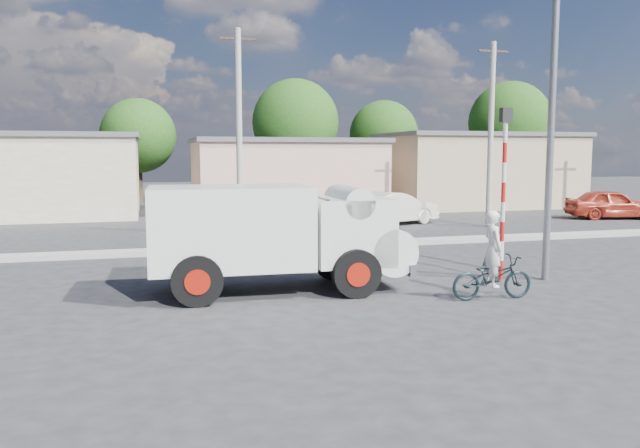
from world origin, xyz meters
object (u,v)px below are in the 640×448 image
object	(u,v)px
truck	(280,233)
car_red	(611,204)
cyclist	(492,262)
traffic_pole	(504,179)
car_cream	(393,208)
bicycle	(492,278)
streetlight	(547,83)

from	to	relation	value
truck	car_red	size ratio (longest dim) A/B	1.42
cyclist	traffic_pole	bearing A→B (deg)	-33.13
cyclist	car_cream	distance (m)	14.71
truck	car_red	distance (m)	22.49
cyclist	car_red	world-z (taller)	cyclist
car_red	traffic_pole	xyz separation A→B (m)	(-13.45, -11.90, 1.86)
bicycle	cyclist	bearing A→B (deg)	0.00
car_red	traffic_pole	bearing A→B (deg)	146.46
car_red	streetlight	world-z (taller)	streetlight
truck	car_red	world-z (taller)	truck
traffic_pole	car_cream	bearing A→B (deg)	80.62
bicycle	car_cream	bearing A→B (deg)	-10.23
bicycle	streetlight	distance (m)	5.28
bicycle	traffic_pole	size ratio (longest dim) A/B	0.43
bicycle	cyclist	distance (m)	0.35
traffic_pole	streetlight	bearing A→B (deg)	-17.73
traffic_pole	streetlight	distance (m)	2.56
traffic_pole	streetlight	size ratio (longest dim) A/B	0.48
car_cream	streetlight	bearing A→B (deg)	154.60
bicycle	car_cream	size ratio (longest dim) A/B	0.42
truck	car_red	bearing A→B (deg)	33.50
car_cream	car_red	size ratio (longest dim) A/B	1.04
car_red	streetlight	xyz separation A→B (m)	(-12.52, -12.20, 4.23)
truck	traffic_pole	size ratio (longest dim) A/B	1.40
truck	streetlight	distance (m)	7.59
bicycle	traffic_pole	distance (m)	3.13
truck	car_red	xyz separation A→B (m)	(19.19, 11.70, -0.65)
bicycle	car_red	distance (m)	20.24
car_cream	traffic_pole	bearing A→B (deg)	150.23
car_cream	traffic_pole	xyz separation A→B (m)	(-2.05, -12.43, 1.86)
truck	cyclist	distance (m)	4.85
bicycle	cyclist	world-z (taller)	cyclist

